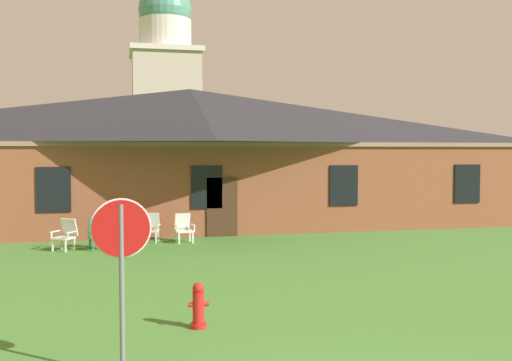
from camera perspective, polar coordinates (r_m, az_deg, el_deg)
name	(u,v)px	position (r m, az deg, el deg)	size (l,w,h in m)	color
brick_building	(191,154)	(25.53, -6.42, 2.61)	(26.67, 10.40, 5.72)	brown
dome_tower	(166,94)	(43.95, -8.81, 8.41)	(5.18, 5.18, 16.15)	#BCB29E
stop_sign	(121,250)	(8.03, -13.03, -6.67)	(0.81, 0.09, 2.42)	slate
lawn_chair_by_porch	(66,234)	(18.86, -18.12, -4.98)	(0.83, 0.86, 0.96)	silver
lawn_chair_near_door	(98,233)	(18.72, -15.19, -5.00)	(0.74, 0.79, 0.96)	#28704C
lawn_chair_left_end	(122,228)	(19.75, -12.97, -4.56)	(0.70, 0.73, 0.96)	white
lawn_chair_middle	(151,227)	(19.88, -10.25, -4.48)	(0.73, 0.77, 0.96)	silver
lawn_chair_right_end	(184,227)	(19.62, -7.09, -4.56)	(0.69, 0.72, 0.96)	white
fire_hydrant	(198,306)	(10.29, -5.66, -12.14)	(0.36, 0.28, 0.79)	red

